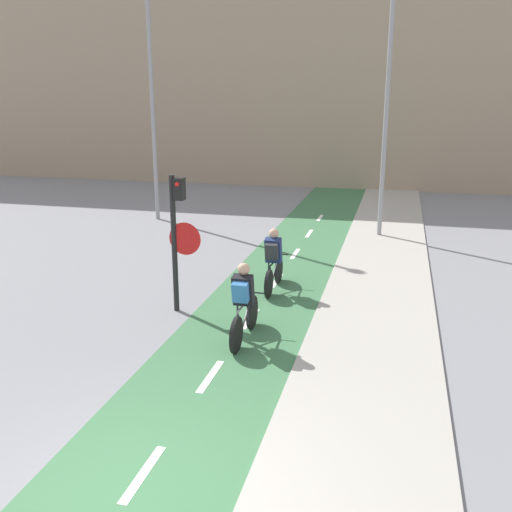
% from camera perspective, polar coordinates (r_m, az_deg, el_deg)
% --- Properties ---
extents(ground_plane, '(120.00, 120.00, 0.00)m').
position_cam_1_polar(ground_plane, '(7.01, -13.07, -22.96)').
color(ground_plane, gray).
extents(bike_lane, '(2.44, 60.00, 0.02)m').
position_cam_1_polar(bike_lane, '(7.01, -13.04, -22.85)').
color(bike_lane, '#3D7047').
rests_on(bike_lane, ground_plane).
extents(building_row_background, '(60.00, 5.20, 11.38)m').
position_cam_1_polar(building_row_background, '(29.96, 9.42, 18.23)').
color(building_row_background, gray).
rests_on(building_row_background, ground_plane).
extents(traffic_light_pole, '(0.67, 0.25, 2.83)m').
position_cam_1_polar(traffic_light_pole, '(11.54, -7.84, 2.77)').
color(traffic_light_pole, black).
rests_on(traffic_light_pole, ground_plane).
extents(street_lamp_far, '(0.36, 0.36, 7.93)m').
position_cam_1_polar(street_lamp_far, '(20.58, -10.42, 16.72)').
color(street_lamp_far, gray).
rests_on(street_lamp_far, ground_plane).
extents(street_lamp_sidewalk, '(0.36, 0.36, 7.75)m').
position_cam_1_polar(street_lamp_sidewalk, '(18.08, 13.07, 16.44)').
color(street_lamp_sidewalk, gray).
rests_on(street_lamp_sidewalk, ground_plane).
extents(cyclist_near, '(0.46, 1.75, 1.48)m').
position_cam_1_polar(cyclist_near, '(10.28, -1.25, -4.88)').
color(cyclist_near, black).
rests_on(cyclist_near, ground_plane).
extents(cyclist_far, '(0.46, 1.70, 1.46)m').
position_cam_1_polar(cyclist_far, '(12.93, 1.76, -0.53)').
color(cyclist_far, black).
rests_on(cyclist_far, ground_plane).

